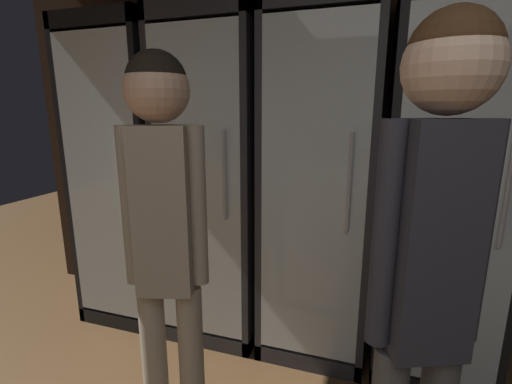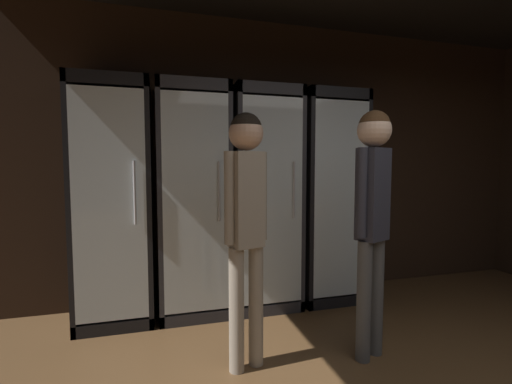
{
  "view_description": "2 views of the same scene",
  "coord_description": "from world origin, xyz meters",
  "px_view_note": "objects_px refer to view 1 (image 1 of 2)",
  "views": [
    {
      "loc": [
        -0.37,
        0.64,
        1.49
      ],
      "look_at": [
        -1.03,
        2.67,
        1.0
      ],
      "focal_mm": 24.89,
      "sensor_mm": 36.0,
      "label": 1
    },
    {
      "loc": [
        -1.61,
        -0.46,
        1.34
      ],
      "look_at": [
        -0.79,
        2.49,
        1.12
      ],
      "focal_mm": 24.43,
      "sensor_mm": 36.0,
      "label": 2
    }
  ],
  "objects_px": {
    "cooler_left": "(219,184)",
    "cooler_right": "(443,201)",
    "cooler_center": "(320,192)",
    "shopper_far": "(430,258)",
    "cooler_far_left": "(133,178)",
    "shopper_near": "(165,225)"
  },
  "relations": [
    {
      "from": "cooler_left",
      "to": "cooler_right",
      "type": "distance_m",
      "value": 1.34
    },
    {
      "from": "cooler_left",
      "to": "cooler_center",
      "type": "height_order",
      "value": "same"
    },
    {
      "from": "cooler_center",
      "to": "cooler_right",
      "type": "height_order",
      "value": "same"
    },
    {
      "from": "cooler_center",
      "to": "shopper_far",
      "type": "height_order",
      "value": "cooler_center"
    },
    {
      "from": "cooler_far_left",
      "to": "shopper_near",
      "type": "relative_size",
      "value": 1.23
    },
    {
      "from": "shopper_near",
      "to": "cooler_left",
      "type": "bearing_deg",
      "value": 103.44
    },
    {
      "from": "cooler_left",
      "to": "cooler_right",
      "type": "bearing_deg",
      "value": -0.03
    },
    {
      "from": "cooler_right",
      "to": "cooler_center",
      "type": "bearing_deg",
      "value": -179.92
    },
    {
      "from": "shopper_near",
      "to": "cooler_center",
      "type": "bearing_deg",
      "value": 67.73
    },
    {
      "from": "shopper_far",
      "to": "cooler_left",
      "type": "bearing_deg",
      "value": 134.4
    },
    {
      "from": "cooler_right",
      "to": "shopper_near",
      "type": "height_order",
      "value": "cooler_right"
    },
    {
      "from": "cooler_left",
      "to": "cooler_right",
      "type": "relative_size",
      "value": 1.0
    },
    {
      "from": "cooler_far_left",
      "to": "cooler_center",
      "type": "bearing_deg",
      "value": 0.04
    },
    {
      "from": "cooler_center",
      "to": "cooler_far_left",
      "type": "bearing_deg",
      "value": -179.96
    },
    {
      "from": "shopper_far",
      "to": "cooler_right",
      "type": "bearing_deg",
      "value": 78.9
    },
    {
      "from": "cooler_far_left",
      "to": "cooler_right",
      "type": "height_order",
      "value": "same"
    },
    {
      "from": "cooler_center",
      "to": "shopper_near",
      "type": "relative_size",
      "value": 1.23
    },
    {
      "from": "cooler_far_left",
      "to": "cooler_right",
      "type": "bearing_deg",
      "value": 0.06
    },
    {
      "from": "cooler_far_left",
      "to": "shopper_near",
      "type": "height_order",
      "value": "cooler_far_left"
    },
    {
      "from": "cooler_left",
      "to": "cooler_right",
      "type": "height_order",
      "value": "same"
    },
    {
      "from": "cooler_far_left",
      "to": "cooler_center",
      "type": "distance_m",
      "value": 1.34
    },
    {
      "from": "cooler_left",
      "to": "shopper_near",
      "type": "height_order",
      "value": "cooler_left"
    }
  ]
}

